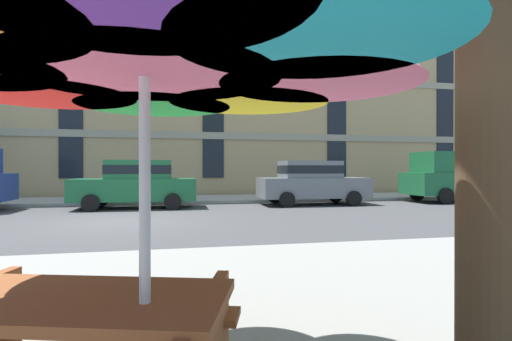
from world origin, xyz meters
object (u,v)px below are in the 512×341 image
at_px(sedan_green, 137,183).
at_px(sedan_gray, 312,181).
at_px(patio_umbrella, 145,30).
at_px(pickup_green, 457,179).

distance_m(sedan_green, sedan_gray, 6.85).
bearing_deg(sedan_green, patio_umbrella, -84.24).
distance_m(sedan_green, patio_umbrella, 12.83).
bearing_deg(sedan_green, sedan_gray, 0.00).
height_order(pickup_green, patio_umbrella, patio_umbrella).
relative_size(sedan_green, sedan_gray, 1.00).
distance_m(pickup_green, patio_umbrella, 17.78).
xyz_separation_m(sedan_green, patio_umbrella, (1.28, -12.70, 1.25)).
bearing_deg(patio_umbrella, sedan_gray, 66.32).
bearing_deg(pickup_green, sedan_green, -180.00).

